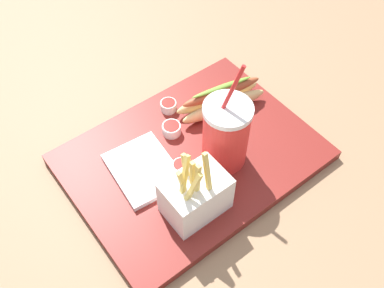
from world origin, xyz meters
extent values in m
cube|color=#8C6B4C|center=(0.00, 0.00, -0.01)|extent=(2.40, 2.40, 0.02)
cube|color=maroon|center=(0.00, 0.00, 0.01)|extent=(0.46, 0.34, 0.02)
cylinder|color=red|center=(0.04, -0.04, 0.08)|extent=(0.08, 0.08, 0.13)
cylinder|color=white|center=(0.04, -0.04, 0.15)|extent=(0.09, 0.09, 0.01)
cylinder|color=red|center=(0.05, -0.04, 0.20)|extent=(0.03, 0.02, 0.09)
cube|color=white|center=(-0.07, -0.10, 0.06)|extent=(0.11, 0.07, 0.08)
cube|color=#E5C660|center=(-0.09, -0.11, 0.12)|extent=(0.03, 0.01, 0.07)
cube|color=#E5C660|center=(-0.07, -0.07, 0.11)|extent=(0.02, 0.03, 0.06)
cube|color=#E5C660|center=(-0.09, -0.09, 0.12)|extent=(0.04, 0.03, 0.08)
cube|color=#E5C660|center=(-0.06, -0.11, 0.13)|extent=(0.01, 0.03, 0.08)
cube|color=#E5C660|center=(-0.09, -0.09, 0.12)|extent=(0.02, 0.01, 0.07)
cube|color=#E5C660|center=(-0.07, -0.10, 0.12)|extent=(0.01, 0.01, 0.07)
cube|color=#E5C660|center=(-0.07, -0.11, 0.13)|extent=(0.01, 0.01, 0.08)
ellipsoid|color=#DBB775|center=(0.12, 0.05, 0.04)|extent=(0.19, 0.06, 0.03)
ellipsoid|color=#DBB775|center=(0.12, 0.07, 0.04)|extent=(0.19, 0.06, 0.03)
ellipsoid|color=#994728|center=(0.12, 0.06, 0.07)|extent=(0.17, 0.06, 0.02)
ellipsoid|color=#6B9E33|center=(0.12, 0.06, 0.08)|extent=(0.13, 0.04, 0.01)
cylinder|color=white|center=(0.03, 0.12, 0.03)|extent=(0.03, 0.03, 0.02)
cylinder|color=#B2140F|center=(0.03, 0.12, 0.04)|extent=(0.03, 0.03, 0.01)
cylinder|color=white|center=(0.00, 0.07, 0.03)|extent=(0.04, 0.04, 0.02)
cylinder|color=#B2140F|center=(0.00, 0.07, 0.04)|extent=(0.03, 0.03, 0.01)
cylinder|color=white|center=(-0.04, -0.02, 0.03)|extent=(0.03, 0.03, 0.02)
cylinder|color=#B2140F|center=(-0.04, -0.02, 0.04)|extent=(0.03, 0.03, 0.01)
cube|color=white|center=(-0.10, 0.02, 0.03)|extent=(0.12, 0.14, 0.01)
camera|label=1|loc=(-0.30, -0.39, 0.68)|focal=40.47mm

